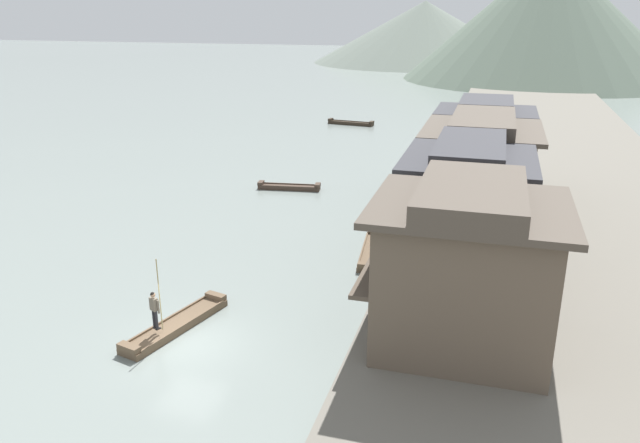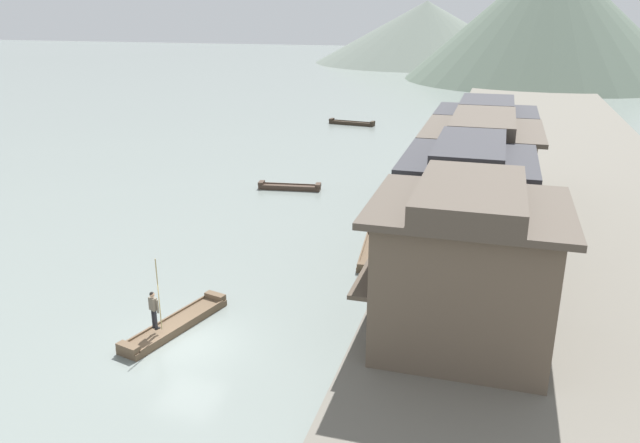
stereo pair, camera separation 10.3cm
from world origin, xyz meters
name	(u,v)px [view 2 (the right image)]	position (x,y,z in m)	size (l,w,h in m)	color
ground_plane	(186,345)	(0.00, 0.00, 0.00)	(400.00, 400.00, 0.00)	gray
riverbank_right	(554,176)	(15.40, 30.00, 0.32)	(18.00, 110.00, 0.63)	#6B665B
boat_foreground_poled	(176,324)	(-1.05, 1.08, 0.16)	(2.35, 5.50, 0.50)	brown
boatman_person	(154,306)	(-1.29, 0.01, 1.51)	(0.54, 0.35, 3.04)	black
boat_moored_nearest	(422,158)	(4.88, 33.32, 0.26)	(1.33, 3.85, 0.71)	#423328
boat_moored_second	(370,251)	(4.97, 11.29, 0.16)	(1.43, 5.43, 0.48)	brown
boat_moored_third	(352,123)	(-5.05, 48.60, 0.18)	(5.36, 1.58, 0.55)	#33281E
boat_moored_far	(290,187)	(-3.24, 21.78, 0.17)	(4.62, 1.45, 0.51)	#423328
boat_midriver_drifting	(405,173)	(4.25, 27.82, 0.24)	(1.66, 5.81, 0.75)	#33281E
house_waterfront_nearest	(465,268)	(10.26, 2.15, 3.64)	(7.14, 6.34, 6.14)	brown
house_waterfront_second	(465,207)	(9.81, 9.48, 3.63)	(6.24, 6.94, 6.14)	#75604C
house_waterfront_tall	(479,170)	(10.12, 16.94, 3.63)	(6.85, 7.68, 6.14)	gray
house_waterfront_narrow	(483,146)	(10.09, 23.75, 3.64)	(6.79, 5.66, 6.14)	#75604C
mooring_post_dock_near	(393,263)	(6.75, 7.84, 1.09)	(0.20, 0.20, 0.92)	#473828
mooring_post_dock_mid	(412,220)	(6.75, 14.30, 1.11)	(0.20, 0.20, 0.95)	#473828
mooring_post_dock_far	(431,180)	(6.75, 23.61, 1.02)	(0.20, 0.20, 0.77)	#473828
hill_far_west	(426,32)	(-7.93, 135.79, 7.10)	(52.94, 52.94, 14.21)	slate
hill_far_centre	(550,16)	(17.85, 103.40, 11.15)	(50.35, 50.35, 22.30)	#5B6B5B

